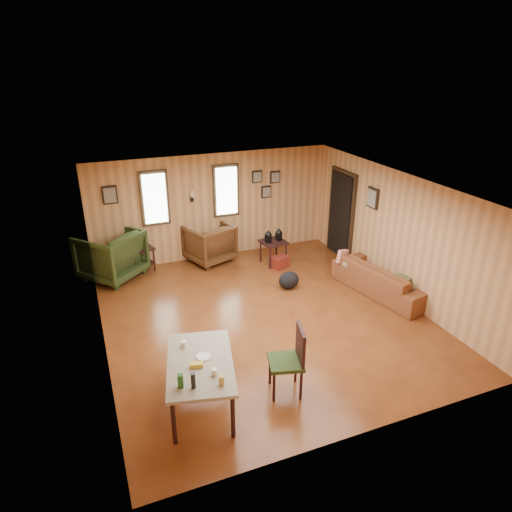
{
  "coord_description": "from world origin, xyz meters",
  "views": [
    {
      "loc": [
        -2.76,
        -6.53,
        4.36
      ],
      "look_at": [
        0.0,
        0.4,
        1.05
      ],
      "focal_mm": 32.0,
      "sensor_mm": 36.0,
      "label": 1
    }
  ],
  "objects_px": {
    "recliner_green": "(111,253)",
    "side_table": "(273,240)",
    "sofa": "(383,274)",
    "end_table": "(141,255)",
    "recliner_brown": "(209,241)",
    "dining_table": "(200,367)"
  },
  "relations": [
    {
      "from": "recliner_green",
      "to": "side_table",
      "type": "height_order",
      "value": "recliner_green"
    },
    {
      "from": "sofa",
      "to": "end_table",
      "type": "relative_size",
      "value": 3.18
    },
    {
      "from": "recliner_brown",
      "to": "side_table",
      "type": "distance_m",
      "value": 1.47
    },
    {
      "from": "sofa",
      "to": "recliner_brown",
      "type": "bearing_deg",
      "value": 33.23
    },
    {
      "from": "end_table",
      "to": "dining_table",
      "type": "bearing_deg",
      "value": -88.95
    },
    {
      "from": "dining_table",
      "to": "end_table",
      "type": "bearing_deg",
      "value": 104.26
    },
    {
      "from": "recliner_brown",
      "to": "recliner_green",
      "type": "relative_size",
      "value": 0.85
    },
    {
      "from": "sofa",
      "to": "dining_table",
      "type": "relative_size",
      "value": 1.33
    },
    {
      "from": "end_table",
      "to": "side_table",
      "type": "bearing_deg",
      "value": -14.91
    },
    {
      "from": "recliner_green",
      "to": "end_table",
      "type": "distance_m",
      "value": 0.66
    },
    {
      "from": "recliner_brown",
      "to": "end_table",
      "type": "distance_m",
      "value": 1.53
    },
    {
      "from": "sofa",
      "to": "recliner_green",
      "type": "distance_m",
      "value": 5.58
    },
    {
      "from": "recliner_green",
      "to": "dining_table",
      "type": "relative_size",
      "value": 0.72
    },
    {
      "from": "end_table",
      "to": "recliner_green",
      "type": "bearing_deg",
      "value": -167.86
    },
    {
      "from": "side_table",
      "to": "dining_table",
      "type": "height_order",
      "value": "dining_table"
    },
    {
      "from": "recliner_brown",
      "to": "side_table",
      "type": "height_order",
      "value": "recliner_brown"
    },
    {
      "from": "sofa",
      "to": "recliner_brown",
      "type": "distance_m",
      "value": 3.89
    },
    {
      "from": "recliner_green",
      "to": "dining_table",
      "type": "distance_m",
      "value": 4.53
    },
    {
      "from": "dining_table",
      "to": "sofa",
      "type": "bearing_deg",
      "value": 36.37
    },
    {
      "from": "recliner_brown",
      "to": "dining_table",
      "type": "bearing_deg",
      "value": 52.24
    },
    {
      "from": "sofa",
      "to": "recliner_brown",
      "type": "height_order",
      "value": "recliner_brown"
    },
    {
      "from": "sofa",
      "to": "dining_table",
      "type": "bearing_deg",
      "value": 101.41
    }
  ]
}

